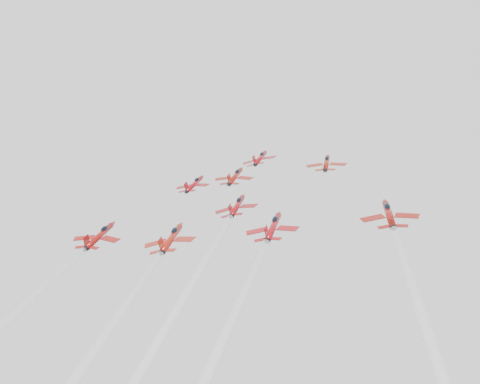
# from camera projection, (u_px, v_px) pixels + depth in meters

# --- Properties ---
(jet_lead) EXTENTS (9.30, 11.23, 9.15)m
(jet_lead) POSITION_uv_depth(u_px,v_px,m) (260.00, 158.00, 137.50)
(jet_lead) COLOR maroon
(jet_row2_left) EXTENTS (8.58, 10.36, 8.44)m
(jet_row2_left) POSITION_uv_depth(u_px,v_px,m) (194.00, 184.00, 126.95)
(jet_row2_left) COLOR #9E0F15
(jet_row2_center) EXTENTS (9.45, 11.41, 9.30)m
(jet_row2_center) POSITION_uv_depth(u_px,v_px,m) (235.00, 176.00, 126.88)
(jet_row2_center) COLOR maroon
(jet_row2_right) EXTENTS (9.35, 11.29, 9.20)m
(jet_row2_right) POSITION_uv_depth(u_px,v_px,m) (327.00, 163.00, 123.94)
(jet_row2_right) COLOR #9B1F0E
(jet_center) EXTENTS (9.15, 78.14, 63.95)m
(jet_center) POSITION_uv_depth(u_px,v_px,m) (159.00, 341.00, 67.92)
(jet_center) COLOR #9D0F12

